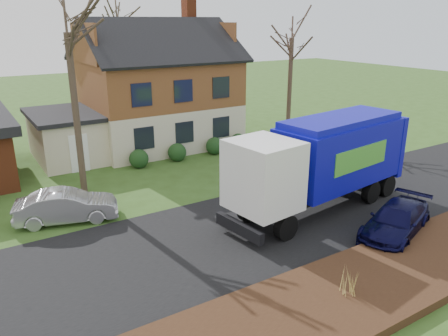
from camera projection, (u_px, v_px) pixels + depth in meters
ground at (257, 227)px, 17.64m from camera, size 120.00×120.00×0.00m
road at (257, 227)px, 17.64m from camera, size 80.00×7.00×0.02m
mulch_verge at (360, 289)px, 13.34m from camera, size 80.00×3.50×0.30m
main_house at (150, 84)px, 28.25m from camera, size 12.95×8.95×9.26m
garbage_truck at (325, 158)px, 18.74m from camera, size 9.59×3.65×4.01m
silver_sedan at (67, 206)px, 17.98m from camera, size 4.30×2.50×1.34m
navy_wagon at (396, 221)px, 16.77m from camera, size 4.60×3.03×1.24m
tree_front_west at (64, 6)px, 18.56m from camera, size 3.48×3.48×10.35m
tree_front_east at (293, 21)px, 29.36m from camera, size 3.50×3.50×9.73m
tree_back at (116, 7)px, 33.51m from camera, size 3.37×3.37×10.68m
grass_clump_mid at (349, 280)px, 12.74m from camera, size 0.32×0.26×0.90m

